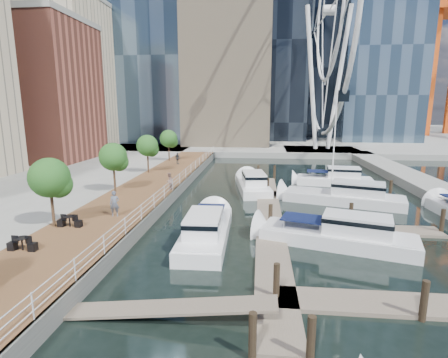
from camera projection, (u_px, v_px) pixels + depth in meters
name	position (u px, v px, depth m)	size (l,w,h in m)	color
ground	(217.00, 276.00, 18.40)	(520.00, 520.00, 0.00)	black
boardwalk	(144.00, 195.00, 33.83)	(6.00, 60.00, 1.00)	brown
seawall	(174.00, 195.00, 33.53)	(0.25, 60.00, 1.00)	#595954
land_far	(254.00, 133.00, 117.75)	(200.00, 114.00, 1.00)	gray
breakwater	(434.00, 190.00, 35.80)	(4.00, 60.00, 1.00)	gray
pier	(321.00, 152.00, 67.60)	(14.00, 12.00, 1.00)	gray
railing	(173.00, 185.00, 33.33)	(0.10, 60.00, 1.05)	white
floating_docks	(334.00, 216.00, 27.24)	(16.00, 34.00, 2.60)	#6D6051
ferris_wheel	(329.00, 11.00, 62.56)	(5.80, 45.60, 47.80)	white
street_trees	(113.00, 157.00, 32.34)	(2.60, 42.60, 4.60)	#3F2B1C
cafe_tables	(3.00, 260.00, 17.22)	(2.50, 13.70, 0.74)	black
yacht_foreground	(336.00, 245.00, 22.67)	(2.84, 10.61, 2.15)	silver
pedestrian_near	(115.00, 204.00, 25.25)	(0.68, 0.45, 1.87)	#50586A
pedestrian_mid	(169.00, 181.00, 33.56)	(0.80, 0.63, 1.65)	#957067
pedestrian_far	(178.00, 158.00, 49.07)	(0.95, 0.39, 1.62)	#333A40
moored_yachts	(336.00, 209.00, 30.86)	(23.20, 37.42, 11.50)	silver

